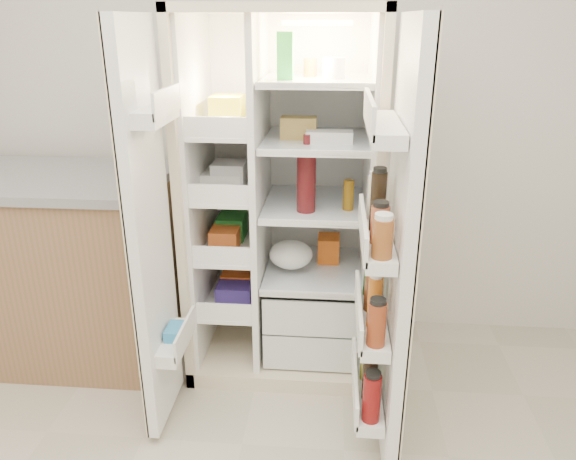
{
  "coord_description": "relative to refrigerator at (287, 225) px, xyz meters",
  "views": [
    {
      "loc": [
        0.36,
        -0.97,
        1.74
      ],
      "look_at": [
        0.17,
        1.25,
        0.87
      ],
      "focal_mm": 34.0,
      "sensor_mm": 36.0,
      "label": 1
    }
  ],
  "objects": [
    {
      "name": "kitchen_counter",
      "position": [
        -1.3,
        -0.1,
        -0.24
      ],
      "size": [
        1.39,
        0.74,
        1.01
      ],
      "color": "#8A6045",
      "rests_on": "floor"
    },
    {
      "name": "fridge_door",
      "position": [
        0.47,
        -0.7,
        0.12
      ],
      "size": [
        0.17,
        0.58,
        1.72
      ],
      "color": "white",
      "rests_on": "floor"
    },
    {
      "name": "wall_back",
      "position": [
        -0.13,
        0.35,
        0.61
      ],
      "size": [
        4.0,
        0.02,
        2.7
      ],
      "primitive_type": "cube",
      "color": "silver",
      "rests_on": "floor"
    },
    {
      "name": "freezer_door",
      "position": [
        -0.51,
        -0.6,
        0.15
      ],
      "size": [
        0.15,
        0.4,
        1.72
      ],
      "color": "white",
      "rests_on": "floor"
    },
    {
      "name": "refrigerator",
      "position": [
        0.0,
        0.0,
        0.0
      ],
      "size": [
        0.92,
        0.7,
        1.8
      ],
      "color": "beige",
      "rests_on": "floor"
    }
  ]
}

